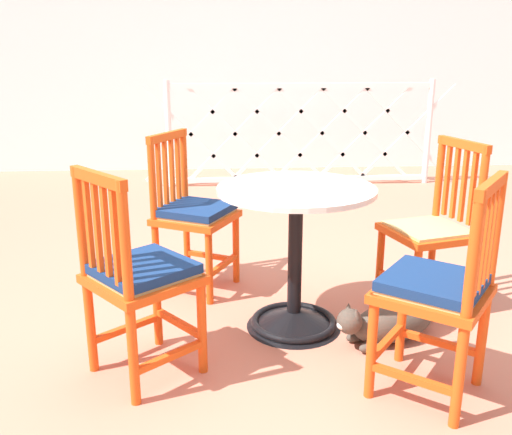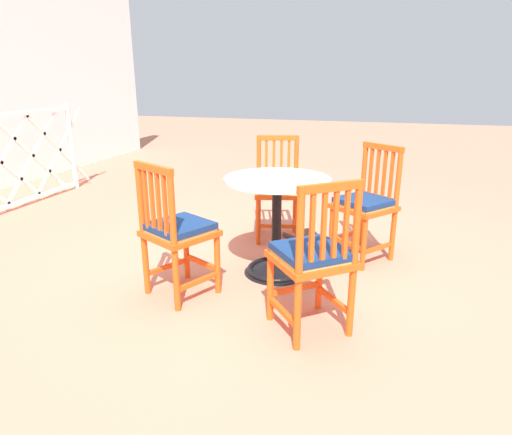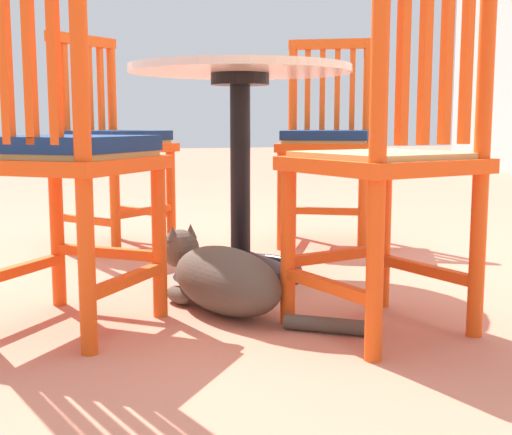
{
  "view_description": "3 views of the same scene",
  "coord_description": "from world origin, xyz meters",
  "px_view_note": "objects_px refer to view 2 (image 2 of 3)",
  "views": [
    {
      "loc": [
        -0.31,
        -2.56,
        1.34
      ],
      "look_at": [
        -0.14,
        0.13,
        0.55
      ],
      "focal_mm": 39.37,
      "sensor_mm": 36.0,
      "label": 1
    },
    {
      "loc": [
        -2.93,
        -0.72,
        1.42
      ],
      "look_at": [
        -0.09,
        0.13,
        0.47
      ],
      "focal_mm": 31.05,
      "sensor_mm": 36.0,
      "label": 2
    },
    {
      "loc": [
        2.35,
        -0.63,
        0.54
      ],
      "look_at": [
        0.07,
        0.06,
        0.21
      ],
      "focal_mm": 48.16,
      "sensor_mm": 36.0,
      "label": 3
    }
  ],
  "objects_px": {
    "orange_chair_by_planter": "(366,205)",
    "orange_chair_tucked_in": "(278,191)",
    "tabby_cat": "(310,244)",
    "cafe_table": "(276,237)",
    "orange_chair_facing_out": "(177,232)",
    "orange_chair_at_corner": "(313,258)"
  },
  "relations": [
    {
      "from": "cafe_table",
      "to": "orange_chair_by_planter",
      "type": "height_order",
      "value": "orange_chair_by_planter"
    },
    {
      "from": "cafe_table",
      "to": "tabby_cat",
      "type": "bearing_deg",
      "value": -23.36
    },
    {
      "from": "cafe_table",
      "to": "orange_chair_facing_out",
      "type": "bearing_deg",
      "value": 134.0
    },
    {
      "from": "orange_chair_tucked_in",
      "to": "orange_chair_by_planter",
      "type": "bearing_deg",
      "value": -109.14
    },
    {
      "from": "orange_chair_at_corner",
      "to": "orange_chair_tucked_in",
      "type": "height_order",
      "value": "same"
    },
    {
      "from": "cafe_table",
      "to": "orange_chair_tucked_in",
      "type": "relative_size",
      "value": 0.83
    },
    {
      "from": "orange_chair_tucked_in",
      "to": "tabby_cat",
      "type": "xyz_separation_m",
      "value": [
        -0.33,
        -0.36,
        -0.34
      ]
    },
    {
      "from": "orange_chair_by_planter",
      "to": "orange_chair_facing_out",
      "type": "height_order",
      "value": "same"
    },
    {
      "from": "orange_chair_tucked_in",
      "to": "orange_chair_facing_out",
      "type": "distance_m",
      "value": 1.32
    },
    {
      "from": "cafe_table",
      "to": "tabby_cat",
      "type": "height_order",
      "value": "cafe_table"
    },
    {
      "from": "orange_chair_by_planter",
      "to": "orange_chair_tucked_in",
      "type": "distance_m",
      "value": 0.83
    },
    {
      "from": "orange_chair_facing_out",
      "to": "orange_chair_by_planter",
      "type": "bearing_deg",
      "value": -48.82
    },
    {
      "from": "orange_chair_at_corner",
      "to": "orange_chair_tucked_in",
      "type": "distance_m",
      "value": 1.56
    },
    {
      "from": "cafe_table",
      "to": "orange_chair_at_corner",
      "type": "distance_m",
      "value": 0.82
    },
    {
      "from": "orange_chair_tucked_in",
      "to": "orange_chair_facing_out",
      "type": "relative_size",
      "value": 1.0
    },
    {
      "from": "orange_chair_facing_out",
      "to": "tabby_cat",
      "type": "distance_m",
      "value": 1.24
    },
    {
      "from": "cafe_table",
      "to": "orange_chair_tucked_in",
      "type": "xyz_separation_m",
      "value": [
        0.75,
        0.18,
        0.15
      ]
    },
    {
      "from": "orange_chair_by_planter",
      "to": "tabby_cat",
      "type": "bearing_deg",
      "value": 97.81
    },
    {
      "from": "orange_chair_facing_out",
      "to": "cafe_table",
      "type": "bearing_deg",
      "value": -46.0
    },
    {
      "from": "orange_chair_by_planter",
      "to": "orange_chair_tucked_in",
      "type": "height_order",
      "value": "same"
    },
    {
      "from": "orange_chair_tucked_in",
      "to": "tabby_cat",
      "type": "height_order",
      "value": "orange_chair_tucked_in"
    },
    {
      "from": "orange_chair_by_planter",
      "to": "orange_chair_facing_out",
      "type": "distance_m",
      "value": 1.52
    }
  ]
}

